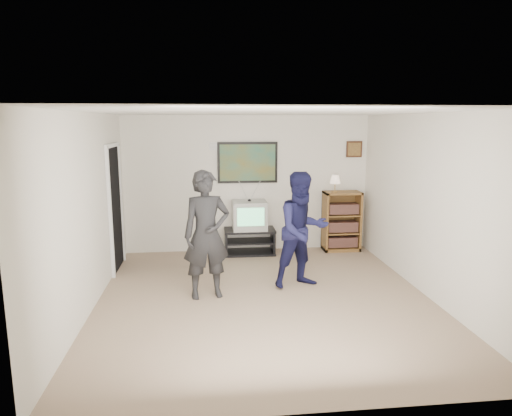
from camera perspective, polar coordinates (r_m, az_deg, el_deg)
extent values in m
cube|color=brown|center=(6.34, 1.10, -11.34)|extent=(4.50, 5.00, 0.01)
cube|color=white|center=(5.88, 1.19, 11.89)|extent=(4.50, 5.00, 0.01)
cube|color=silver|center=(8.44, -1.06, 3.00)|extent=(4.50, 0.01, 2.50)
cube|color=silver|center=(6.12, -20.25, -0.59)|extent=(0.01, 5.00, 2.50)
cube|color=silver|center=(6.66, 20.73, 0.25)|extent=(0.01, 5.00, 2.50)
cube|color=black|center=(8.32, -0.81, -2.78)|extent=(0.93, 0.52, 0.04)
cube|color=black|center=(8.43, -0.80, -5.56)|extent=(0.93, 0.52, 0.04)
cube|color=black|center=(8.34, -3.76, -4.25)|extent=(0.05, 0.49, 0.46)
cube|color=black|center=(8.42, 2.11, -4.09)|extent=(0.05, 0.49, 0.46)
imported|color=black|center=(6.21, -6.19, -3.35)|extent=(0.71, 0.53, 1.75)
imported|color=#141438|center=(6.62, 5.81, -2.75)|extent=(0.97, 0.85, 1.69)
cube|color=white|center=(6.30, -6.15, 0.47)|extent=(0.05, 0.12, 0.03)
cube|color=white|center=(6.82, 5.87, -1.02)|extent=(0.05, 0.13, 0.04)
cube|color=black|center=(8.37, -1.06, 5.70)|extent=(1.10, 0.03, 0.75)
cube|color=white|center=(8.32, -4.88, 7.70)|extent=(0.28, 0.02, 0.14)
cube|color=#442415|center=(8.77, 12.17, 7.20)|extent=(0.30, 0.03, 0.30)
cube|color=black|center=(7.69, -17.23, -0.11)|extent=(0.03, 0.85, 2.00)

